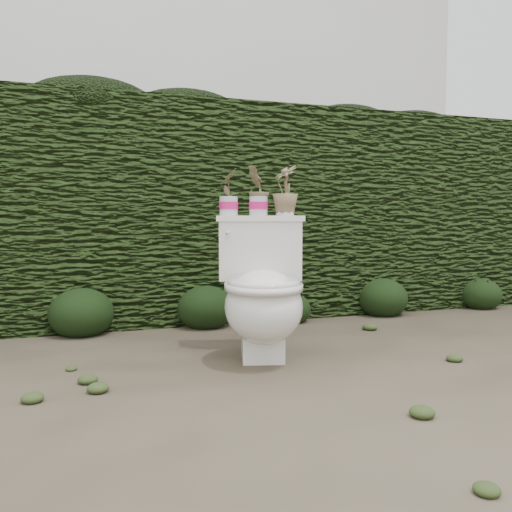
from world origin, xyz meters
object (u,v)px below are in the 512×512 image
object	(u,v)px
potted_plant_left	(229,193)
potted_plant_right	(285,192)
potted_plant_center	(258,192)
toilet	(263,294)

from	to	relation	value
potted_plant_left	potted_plant_right	world-z (taller)	potted_plant_right
potted_plant_right	potted_plant_center	bearing A→B (deg)	-116.93
potted_plant_left	potted_plant_right	xyz separation A→B (m)	(0.31, -0.09, 0.01)
toilet	potted_plant_right	xyz separation A→B (m)	(0.21, 0.19, 0.56)
toilet	potted_plant_center	xyz separation A→B (m)	(0.06, 0.23, 0.56)
potted_plant_center	potted_plant_right	size ratio (longest dim) A/B	0.99
potted_plant_center	potted_plant_left	bearing A→B (deg)	-74.28
potted_plant_left	potted_plant_center	distance (m)	0.17
toilet	potted_plant_center	world-z (taller)	potted_plant_center
potted_plant_left	potted_plant_right	distance (m)	0.33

